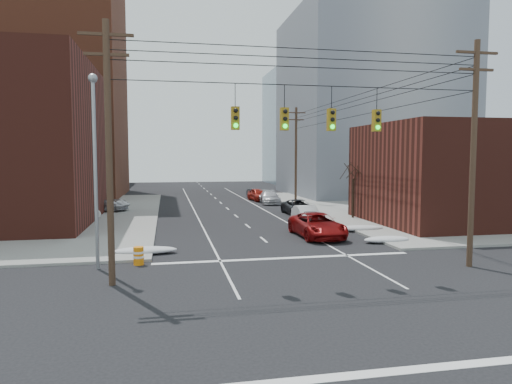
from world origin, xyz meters
name	(u,v)px	position (x,y,z in m)	size (l,w,h in m)	color
ground	(327,294)	(0.00, 0.00, 0.00)	(160.00, 160.00, 0.00)	black
sidewalk_ne	(477,206)	(27.00, 27.00, 0.07)	(40.00, 40.00, 0.15)	gray
building_brick_tall	(25,82)	(-24.00, 48.00, 15.00)	(24.00, 20.00, 30.00)	brown
building_brick_far	(58,153)	(-26.00, 74.00, 6.00)	(22.00, 18.00, 12.00)	#512018
building_office	(369,106)	(22.00, 44.00, 12.50)	(22.00, 20.00, 25.00)	gray
building_glass	(321,128)	(24.00, 70.00, 11.00)	(20.00, 18.00, 22.00)	gray
building_storefront	(471,174)	(18.00, 16.00, 4.00)	(16.00, 12.00, 8.00)	#512018
utility_pole_left	(109,148)	(-8.50, 3.00, 5.78)	(2.20, 0.28, 11.00)	#473323
utility_pole_right	(473,149)	(8.50, 3.00, 5.78)	(2.20, 0.28, 11.00)	#473323
utility_pole_far	(296,153)	(8.50, 34.00, 5.78)	(2.20, 0.28, 11.00)	#473323
traffic_signals	(308,118)	(0.10, 2.97, 7.17)	(17.00, 0.42, 2.02)	black
street_light	(95,154)	(-9.50, 6.00, 5.54)	(0.44, 0.44, 9.32)	gray
bare_tree	(353,193)	(9.59, 20.00, 2.32)	(2.09, 2.20, 4.93)	black
snow_nw	(145,250)	(-7.40, 9.00, 0.21)	(3.50, 1.08, 0.42)	silver
snow_ne	(387,239)	(7.40, 9.50, 0.21)	(3.00, 1.08, 0.42)	silver
snow_east_far	(357,228)	(7.40, 14.00, 0.21)	(4.00, 1.08, 0.42)	silver
red_pickup	(317,225)	(3.76, 12.29, 0.81)	(2.67, 5.80, 1.61)	maroon
parked_car_a	(312,219)	(4.81, 16.51, 0.63)	(1.49, 3.70, 1.26)	#B1B1B6
parked_car_b	(307,215)	(4.80, 17.97, 0.73)	(1.55, 4.44, 1.46)	silver
parked_car_c	(298,207)	(5.88, 23.94, 0.69)	(2.29, 4.97, 1.38)	black
parked_car_d	(270,197)	(5.40, 34.00, 0.74)	(2.08, 5.12, 1.49)	#B9B9BE
parked_car_e	(258,195)	(4.80, 37.55, 0.76)	(1.80, 4.47, 1.52)	maroon
parked_car_f	(254,194)	(4.80, 40.03, 0.65)	(1.38, 3.95, 1.30)	black
lot_car_a	(75,212)	(-13.68, 23.16, 0.79)	(1.36, 3.89, 1.28)	silver
lot_car_b	(101,203)	(-12.47, 29.33, 0.92)	(2.55, 5.53, 1.54)	#BAB9BF
lot_car_c	(10,220)	(-17.40, 18.99, 0.80)	(1.82, 4.48, 1.30)	black
lot_car_d	(52,205)	(-16.90, 29.06, 0.87)	(1.70, 4.22, 1.44)	#B7B7BC
construction_barrel	(139,256)	(-7.61, 6.50, 0.47)	(0.65, 0.65, 0.91)	orange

